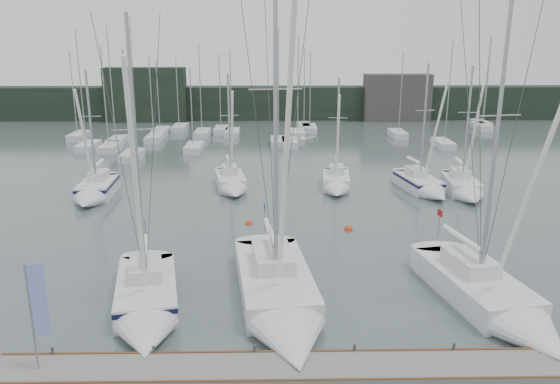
% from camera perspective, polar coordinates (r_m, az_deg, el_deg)
% --- Properties ---
extents(ground, '(160.00, 160.00, 0.00)m').
position_cam_1_polar(ground, '(26.41, 2.02, -12.34)').
color(ground, '#4B5B5A').
rests_on(ground, ground).
extents(dock, '(24.00, 2.00, 0.40)m').
position_cam_1_polar(dock, '(22.04, 2.74, -18.06)').
color(dock, slate).
rests_on(dock, ground).
extents(far_treeline, '(90.00, 4.00, 5.00)m').
position_cam_1_polar(far_treeline, '(85.81, -0.18, 9.30)').
color(far_treeline, black).
rests_on(far_treeline, ground).
extents(far_building_left, '(12.00, 3.00, 8.00)m').
position_cam_1_polar(far_building_left, '(85.70, -13.85, 9.85)').
color(far_building_left, black).
rests_on(far_building_left, ground).
extents(far_building_right, '(10.00, 3.00, 7.00)m').
position_cam_1_polar(far_building_right, '(85.90, 12.11, 9.63)').
color(far_building_right, '#42403D').
rests_on(far_building_right, ground).
extents(mast_forest, '(56.13, 25.44, 13.78)m').
position_cam_1_polar(mast_forest, '(69.04, -3.12, 5.93)').
color(mast_forest, silver).
rests_on(mast_forest, ground).
extents(sailboat_near_left, '(4.50, 9.42, 14.45)m').
position_cam_1_polar(sailboat_near_left, '(26.31, -13.79, -11.53)').
color(sailboat_near_left, silver).
rests_on(sailboat_near_left, ground).
extents(sailboat_near_center, '(4.80, 12.29, 17.45)m').
position_cam_1_polar(sailboat_near_center, '(25.60, 0.16, -11.77)').
color(sailboat_near_center, silver).
rests_on(sailboat_near_center, ground).
extents(sailboat_near_right, '(5.08, 11.06, 15.45)m').
position_cam_1_polar(sailboat_near_right, '(27.51, 22.02, -11.01)').
color(sailboat_near_right, silver).
rests_on(sailboat_near_right, ground).
extents(sailboat_mid_a, '(2.87, 7.32, 10.83)m').
position_cam_1_polar(sailboat_mid_a, '(45.67, -18.86, -0.02)').
color(sailboat_mid_a, silver).
rests_on(sailboat_mid_a, ground).
extents(sailboat_mid_b, '(3.46, 7.42, 10.32)m').
position_cam_1_polar(sailboat_mid_b, '(45.86, -5.05, 0.75)').
color(sailboat_mid_b, silver).
rests_on(sailboat_mid_b, ground).
extents(sailboat_mid_c, '(2.89, 6.76, 9.95)m').
position_cam_1_polar(sailboat_mid_c, '(46.03, 5.90, 0.80)').
color(sailboat_mid_c, silver).
rests_on(sailboat_mid_c, ground).
extents(sailboat_mid_d, '(3.71, 7.56, 11.24)m').
position_cam_1_polar(sailboat_mid_d, '(46.53, 14.89, 0.55)').
color(sailboat_mid_d, silver).
rests_on(sailboat_mid_d, ground).
extents(sailboat_mid_e, '(3.06, 7.58, 11.08)m').
position_cam_1_polar(sailboat_mid_e, '(46.65, 18.74, 0.25)').
color(sailboat_mid_e, silver).
rests_on(sailboat_mid_e, ground).
extents(buoy_a, '(0.50, 0.50, 0.50)m').
position_cam_1_polar(buoy_a, '(37.86, -3.28, -3.35)').
color(buoy_a, red).
rests_on(buoy_a, ground).
extents(buoy_b, '(0.59, 0.59, 0.59)m').
position_cam_1_polar(buoy_b, '(36.98, 7.16, -3.93)').
color(buoy_b, red).
rests_on(buoy_b, ground).
extents(dock_banner, '(0.64, 0.24, 4.36)m').
position_cam_1_polar(dock_banner, '(22.33, -24.12, -10.86)').
color(dock_banner, '#999CA0').
rests_on(dock_banner, dock).
extents(seagull, '(1.03, 0.49, 0.20)m').
position_cam_1_polar(seagull, '(21.80, 2.38, 5.58)').
color(seagull, silver).
rests_on(seagull, ground).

